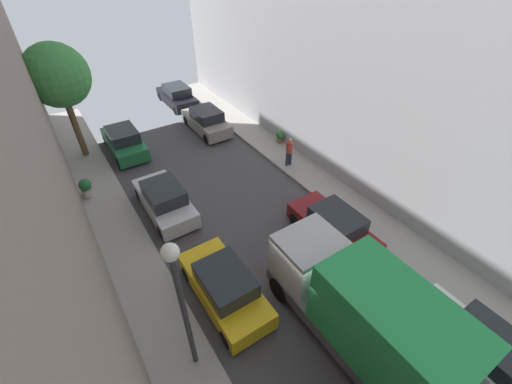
% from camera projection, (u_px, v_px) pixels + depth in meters
% --- Properties ---
extents(ground, '(32.00, 32.00, 0.00)m').
position_uv_depth(ground, '(309.00, 295.00, 12.39)').
color(ground, '#423F42').
extents(sidewalk_left, '(2.00, 44.00, 0.15)m').
position_uv_depth(sidewalk_left, '(185.00, 370.00, 10.18)').
color(sidewalk_left, gray).
rests_on(sidewalk_left, ground).
extents(sidewalk_right, '(2.00, 44.00, 0.15)m').
position_uv_depth(sidewalk_right, '(397.00, 239.00, 14.50)').
color(sidewalk_right, gray).
rests_on(sidewalk_right, ground).
extents(parked_car_left_3, '(1.78, 4.20, 1.57)m').
position_uv_depth(parked_car_left_3, '(225.00, 287.00, 11.80)').
color(parked_car_left_3, gold).
rests_on(parked_car_left_3, ground).
extents(parked_car_left_4, '(1.78, 4.20, 1.57)m').
position_uv_depth(parked_car_left_4, '(165.00, 200.00, 15.60)').
color(parked_car_left_4, silver).
rests_on(parked_car_left_4, ground).
extents(parked_car_left_5, '(1.78, 4.20, 1.57)m').
position_uv_depth(parked_car_left_5, '(124.00, 142.00, 19.93)').
color(parked_car_left_5, '#1E6638').
rests_on(parked_car_left_5, ground).
extents(parked_car_right_1, '(1.78, 4.20, 1.57)m').
position_uv_depth(parked_car_right_1, '(480.00, 349.00, 10.05)').
color(parked_car_right_1, white).
rests_on(parked_car_right_1, ground).
extents(parked_car_right_2, '(1.78, 4.20, 1.57)m').
position_uv_depth(parked_car_right_2, '(334.00, 227.00, 14.19)').
color(parked_car_right_2, maroon).
rests_on(parked_car_right_2, ground).
extents(parked_car_right_3, '(1.78, 4.20, 1.57)m').
position_uv_depth(parked_car_right_3, '(207.00, 121.00, 22.09)').
color(parked_car_right_3, gray).
rests_on(parked_car_right_3, ground).
extents(parked_car_right_4, '(1.78, 4.20, 1.57)m').
position_uv_depth(parked_car_right_4, '(177.00, 96.00, 25.36)').
color(parked_car_right_4, black).
rests_on(parked_car_right_4, ground).
extents(delivery_truck, '(2.26, 6.60, 3.38)m').
position_uv_depth(delivery_truck, '(365.00, 313.00, 9.81)').
color(delivery_truck, '#4C4C51').
rests_on(delivery_truck, ground).
extents(pedestrian, '(0.40, 0.36, 1.72)m').
position_uv_depth(pedestrian, '(289.00, 151.00, 18.43)').
color(pedestrian, '#2D334C').
rests_on(pedestrian, sidewalk_right).
extents(street_tree_0, '(3.25, 3.25, 6.35)m').
position_uv_depth(street_tree_0, '(57.00, 76.00, 16.97)').
color(street_tree_0, brown).
rests_on(street_tree_0, sidewalk_left).
extents(potted_plant_0, '(0.50, 0.50, 0.74)m').
position_uv_depth(potted_plant_0, '(280.00, 136.00, 20.78)').
color(potted_plant_0, brown).
rests_on(potted_plant_0, sidewalk_right).
extents(potted_plant_3, '(0.60, 0.60, 0.99)m').
position_uv_depth(potted_plant_3, '(86.00, 187.00, 16.45)').
color(potted_plant_3, '#B2A899').
rests_on(potted_plant_3, sidewalk_left).
extents(lamp_post, '(0.44, 0.44, 5.23)m').
position_uv_depth(lamp_post, '(180.00, 294.00, 8.21)').
color(lamp_post, '#333338').
rests_on(lamp_post, sidewalk_left).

